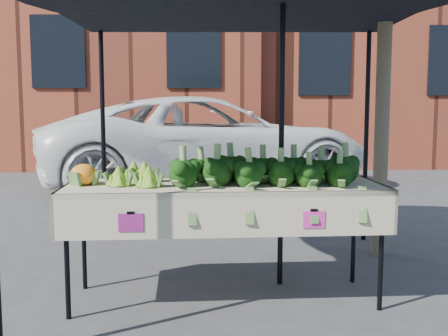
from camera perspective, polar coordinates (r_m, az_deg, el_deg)
ground at (r=4.45m, az=-2.19°, el=-13.00°), size 90.00×90.00×0.00m
table at (r=4.19m, az=0.00°, el=-7.81°), size 2.45×0.97×0.90m
canopy at (r=4.50m, az=1.54°, el=5.03°), size 3.16×3.16×2.74m
broccoli_heap at (r=4.12m, az=4.53°, el=0.22°), size 1.48×0.58×0.27m
romanesco_cluster at (r=4.17m, az=-9.17°, el=-0.19°), size 0.44×0.58×0.21m
cauliflower_pair at (r=4.17m, az=-14.58°, el=-0.47°), size 0.21×0.21×0.19m
vehicle at (r=9.99m, az=-1.89°, el=15.23°), size 2.41×3.14×6.01m
street_tree at (r=5.61m, az=16.57°, el=12.13°), size 2.09×2.09×4.13m
building_left at (r=17.26m, az=-18.20°, el=16.22°), size 12.00×8.00×9.00m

